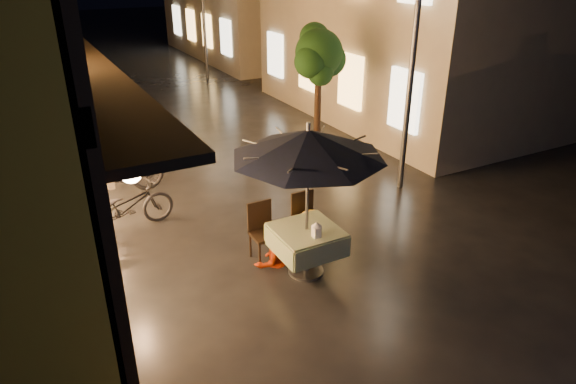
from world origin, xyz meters
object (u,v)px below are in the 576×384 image
streetlamp_near (414,48)px  bicycle_0 (127,207)px  person_yellow (312,212)px  cafe_table (306,240)px  table_lantern (316,229)px  person_orange (271,224)px  patio_umbrella (308,144)px

streetlamp_near → bicycle_0: (-5.58, 0.82, -2.46)m
bicycle_0 → person_yellow: bearing=-140.2°
person_yellow → streetlamp_near: bearing=-147.2°
streetlamp_near → cafe_table: (-3.43, -1.88, -2.33)m
person_yellow → bicycle_0: 3.38m
streetlamp_near → person_yellow: size_ratio=2.89×
table_lantern → person_orange: size_ratio=0.18×
cafe_table → patio_umbrella: bearing=60.3°
streetlamp_near → bicycle_0: 6.15m
cafe_table → person_orange: 0.64m
cafe_table → table_lantern: (0.00, -0.28, 0.33)m
person_yellow → patio_umbrella: bearing=59.8°
patio_umbrella → table_lantern: size_ratio=9.84×
patio_umbrella → person_yellow: (0.40, 0.50, -1.42)m
streetlamp_near → person_yellow: streetlamp_near is taller
streetlamp_near → person_yellow: bearing=-155.6°
streetlamp_near → patio_umbrella: 3.99m
patio_umbrella → person_yellow: 1.56m
person_orange → table_lantern: bearing=95.8°
patio_umbrella → person_orange: size_ratio=1.74×
streetlamp_near → table_lantern: (-3.43, -2.16, -2.00)m
cafe_table → streetlamp_near: bearing=28.7°
streetlamp_near → person_yellow: (-3.03, -1.38, -2.19)m
patio_umbrella → bicycle_0: patio_umbrella is taller
streetlamp_near → table_lantern: 4.52m
table_lantern → person_orange: 0.90m
cafe_table → patio_umbrella: 1.56m
streetlamp_near → cafe_table: size_ratio=4.27×
streetlamp_near → table_lantern: streetlamp_near is taller
streetlamp_near → cafe_table: streetlamp_near is taller
patio_umbrella → person_yellow: patio_umbrella is taller
table_lantern → person_yellow: (0.40, 0.79, -0.19)m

